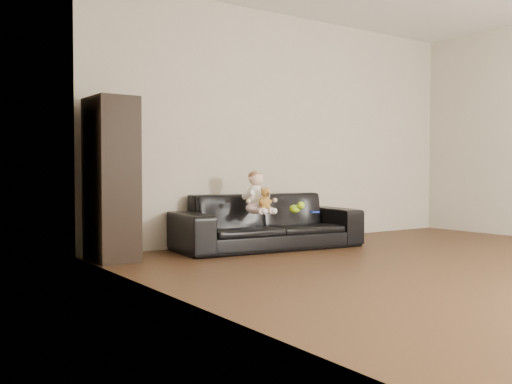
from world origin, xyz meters
TOP-DOWN VIEW (x-y plane):
  - floor at (0.00, 0.00)m, footprint 5.50×5.50m
  - wall_back at (0.00, 2.75)m, footprint 5.00×0.00m
  - wall_left at (-2.50, 0.00)m, footprint 0.00×5.50m
  - sofa at (-0.67, 2.25)m, footprint 2.00×0.96m
  - cabinet at (-2.30, 2.35)m, footprint 0.37×0.51m
  - shelf_item at (-2.28, 2.35)m, footprint 0.19×0.25m
  - baby at (-0.88, 2.15)m, footprint 0.32×0.38m
  - teddy_bear at (-0.87, 2.01)m, footprint 0.13×0.13m
  - toy_green at (-0.49, 2.03)m, footprint 0.12×0.14m
  - toy_rattle at (-0.44, 2.09)m, footprint 0.09×0.09m
  - toy_blue_disc at (-0.26, 1.99)m, footprint 0.12×0.12m

SIDE VIEW (x-z plane):
  - floor at x=0.00m, z-range 0.00..0.00m
  - sofa at x=-0.67m, z-range 0.00..0.56m
  - toy_blue_disc at x=-0.26m, z-range 0.37..0.38m
  - toy_rattle at x=-0.44m, z-range 0.37..0.44m
  - toy_green at x=-0.49m, z-range 0.37..0.46m
  - teddy_bear at x=-0.87m, z-range 0.42..0.63m
  - baby at x=-0.88m, z-range 0.35..0.77m
  - cabinet at x=-2.30m, z-range 0.00..1.45m
  - shelf_item at x=-2.28m, z-range 0.91..1.19m
  - wall_back at x=0.00m, z-range -1.20..3.80m
  - wall_left at x=-2.50m, z-range -1.45..4.05m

